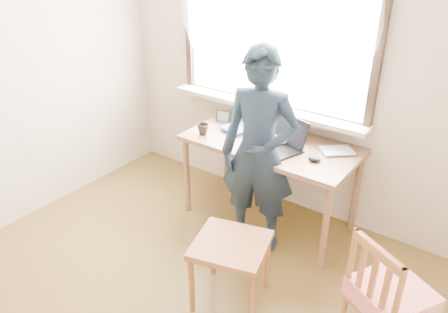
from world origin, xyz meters
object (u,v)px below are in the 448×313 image
Objects in this scene: desk at (270,151)px; laptop at (283,141)px; mug_dark at (203,129)px; side_chair at (389,298)px; mug_white at (261,125)px; work_chair at (231,252)px; person at (259,154)px.

laptop is (0.13, -0.03, 0.13)m from desk.
side_chair reaches higher than mug_dark.
side_chair is at bearing -33.60° from mug_white.
mug_white is 0.14× the size of side_chair.
work_chair is 0.36× the size of person.
mug_white is at bearing 149.39° from laptop.
person is (0.62, -0.11, 0.00)m from mug_dark.
person is at bearing -59.64° from mug_white.
person reaches higher than mug_dark.
mug_white is at bearing 113.13° from work_chair.
laptop reaches higher than side_chair.
side_chair is at bearing -18.57° from mug_dark.
laptop is at bearing 145.59° from side_chair.
mug_white reaches higher than work_chair.
laptop is at bearing 69.10° from person.
work_chair is at bearing -66.87° from mug_white.
mug_dark is at bearing -165.40° from laptop.
mug_dark is 1.93m from side_chair.
work_chair is 0.99m from side_chair.
desk reaches higher than work_chair.
desk is at bearing 106.28° from work_chair.
mug_dark is (-0.54, -0.21, 0.12)m from desk.
side_chair is at bearing 8.72° from work_chair.
mug_dark is at bearing 156.97° from person.
side_chair reaches higher than work_chair.
mug_white is 0.21× the size of work_chair.
person is (-0.04, -0.29, -0.01)m from laptop.
person is (-0.20, 0.64, 0.40)m from work_chair.
laptop reaches higher than desk.
side_chair is (1.80, -0.61, -0.35)m from mug_dark.
mug_white is (-0.20, 0.16, 0.13)m from desk.
laptop reaches higher than mug_white.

